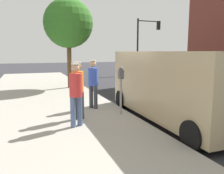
{
  "coord_description": "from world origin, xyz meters",
  "views": [
    {
      "loc": [
        4.14,
        6.9,
        2.14
      ],
      "look_at": [
        1.65,
        0.22,
        1.05
      ],
      "focal_mm": 37.05,
      "sensor_mm": 36.0,
      "label": 1
    }
  ],
  "objects_px": {
    "parking_meter_near": "(121,82)",
    "traffic_light_corner": "(146,37)",
    "pedestrian_in_red": "(76,91)",
    "parked_van": "(176,84)",
    "pedestrian_in_blue": "(93,81)",
    "street_tree": "(68,24)",
    "pedestrian_in_orange": "(78,87)"
  },
  "relations": [
    {
      "from": "traffic_light_corner",
      "to": "parking_meter_near",
      "type": "bearing_deg",
      "value": 58.65
    },
    {
      "from": "traffic_light_corner",
      "to": "street_tree",
      "type": "height_order",
      "value": "traffic_light_corner"
    },
    {
      "from": "parked_van",
      "to": "street_tree",
      "type": "xyz_separation_m",
      "value": [
        2.01,
        -7.0,
        2.5
      ]
    },
    {
      "from": "parking_meter_near",
      "to": "pedestrian_in_red",
      "type": "xyz_separation_m",
      "value": [
        1.59,
        0.72,
        -0.06
      ]
    },
    {
      "from": "parking_meter_near",
      "to": "pedestrian_in_orange",
      "type": "distance_m",
      "value": 1.39
    },
    {
      "from": "parking_meter_near",
      "to": "pedestrian_in_orange",
      "type": "height_order",
      "value": "pedestrian_in_orange"
    },
    {
      "from": "parked_van",
      "to": "pedestrian_in_blue",
      "type": "bearing_deg",
      "value": -41.21
    },
    {
      "from": "parked_van",
      "to": "street_tree",
      "type": "distance_m",
      "value": 7.7
    },
    {
      "from": "pedestrian_in_red",
      "to": "street_tree",
      "type": "distance_m",
      "value": 7.47
    },
    {
      "from": "parking_meter_near",
      "to": "pedestrian_in_red",
      "type": "relative_size",
      "value": 0.9
    },
    {
      "from": "pedestrian_in_orange",
      "to": "parked_van",
      "type": "bearing_deg",
      "value": 165.76
    },
    {
      "from": "pedestrian_in_blue",
      "to": "traffic_light_corner",
      "type": "bearing_deg",
      "value": -125.52
    },
    {
      "from": "parking_meter_near",
      "to": "pedestrian_in_blue",
      "type": "relative_size",
      "value": 0.89
    },
    {
      "from": "pedestrian_in_orange",
      "to": "traffic_light_corner",
      "type": "height_order",
      "value": "traffic_light_corner"
    },
    {
      "from": "pedestrian_in_orange",
      "to": "street_tree",
      "type": "distance_m",
      "value": 6.81
    },
    {
      "from": "pedestrian_in_orange",
      "to": "pedestrian_in_blue",
      "type": "xyz_separation_m",
      "value": [
        -0.78,
        -1.11,
        0.0
      ]
    },
    {
      "from": "pedestrian_in_orange",
      "to": "street_tree",
      "type": "bearing_deg",
      "value": -98.0
    },
    {
      "from": "parking_meter_near",
      "to": "pedestrian_in_red",
      "type": "bearing_deg",
      "value": 24.44
    },
    {
      "from": "parked_van",
      "to": "traffic_light_corner",
      "type": "xyz_separation_m",
      "value": [
        -6.49,
        -13.89,
        2.36
      ]
    },
    {
      "from": "parking_meter_near",
      "to": "parked_van",
      "type": "height_order",
      "value": "parked_van"
    },
    {
      "from": "parking_meter_near",
      "to": "street_tree",
      "type": "bearing_deg",
      "value": -85.33
    },
    {
      "from": "parking_meter_near",
      "to": "pedestrian_in_blue",
      "type": "distance_m",
      "value": 1.23
    },
    {
      "from": "parking_meter_near",
      "to": "pedestrian_in_red",
      "type": "distance_m",
      "value": 1.74
    },
    {
      "from": "pedestrian_in_orange",
      "to": "traffic_light_corner",
      "type": "relative_size",
      "value": 0.33
    },
    {
      "from": "parking_meter_near",
      "to": "traffic_light_corner",
      "type": "distance_m",
      "value": 15.54
    },
    {
      "from": "parking_meter_near",
      "to": "pedestrian_in_blue",
      "type": "xyz_separation_m",
      "value": [
        0.61,
        -1.07,
        -0.05
      ]
    },
    {
      "from": "parking_meter_near",
      "to": "parked_van",
      "type": "xyz_separation_m",
      "value": [
        -1.5,
        0.77,
        -0.03
      ]
    },
    {
      "from": "parking_meter_near",
      "to": "street_tree",
      "type": "height_order",
      "value": "street_tree"
    },
    {
      "from": "pedestrian_in_red",
      "to": "parking_meter_near",
      "type": "bearing_deg",
      "value": -155.56
    },
    {
      "from": "parking_meter_near",
      "to": "traffic_light_corner",
      "type": "bearing_deg",
      "value": -121.35
    },
    {
      "from": "pedestrian_in_orange",
      "to": "street_tree",
      "type": "xyz_separation_m",
      "value": [
        -0.88,
        -6.26,
        2.53
      ]
    },
    {
      "from": "pedestrian_in_red",
      "to": "parked_van",
      "type": "xyz_separation_m",
      "value": [
        -3.09,
        0.05,
        0.03
      ]
    }
  ]
}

